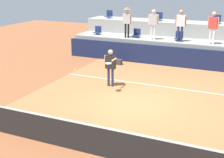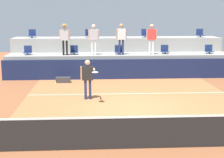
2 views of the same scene
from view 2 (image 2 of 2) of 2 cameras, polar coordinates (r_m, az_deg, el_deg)
The scene contains 23 objects.
ground_plane at distance 13.26m, azimuth 3.67°, elevation -4.89°, with size 40.00×40.00×0.00m, color brown.
court_inner_paint at distance 14.22m, azimuth 3.18°, elevation -3.78°, with size 9.00×10.00×0.01m, color #A36038.
court_service_line at distance 15.56m, azimuth 2.60°, elevation -2.46°, with size 9.00×0.06×0.00m, color silver.
tennis_net at distance 9.34m, azimuth 6.74°, elevation -8.59°, with size 10.48×0.08×1.07m.
sponsor_backboard at distance 18.97m, azimuth 1.48°, elevation 1.65°, with size 13.00×0.16×1.10m, color #141E42.
seating_tier_lower at distance 20.24m, azimuth 1.17°, elevation 2.45°, with size 13.00×1.80×1.25m, color gray.
seating_tier_upper at distance 21.97m, azimuth 0.80°, elevation 4.24°, with size 13.00×1.80×2.10m, color gray.
stadium_chair_lower_far_left at distance 20.34m, azimuth -13.87°, elevation 4.56°, with size 0.44×0.40×0.52m.
stadium_chair_lower_left at distance 20.03m, azimuth -6.34°, elevation 4.72°, with size 0.44×0.40×0.52m.
stadium_chair_lower_center at distance 20.07m, azimuth 1.11°, elevation 4.79°, with size 0.44×0.40×0.52m.
stadium_chair_lower_right at distance 20.47m, azimuth 8.81°, elevation 4.78°, with size 0.44×0.40×0.52m.
stadium_chair_lower_far_right at distance 21.19m, azimuth 15.87°, elevation 4.70°, with size 0.44×0.40×0.52m.
stadium_chair_upper_far_left at distance 22.04m, azimuth -13.18°, elevation 7.28°, with size 0.44×0.40×0.52m.
stadium_chair_upper_left at distance 21.73m, azimuth -3.91°, elevation 7.49°, with size 0.44×0.40×0.52m.
stadium_chair_upper_right at distance 21.99m, azimuth 5.53°, elevation 7.50°, with size 0.44×0.40×0.52m.
stadium_chair_upper_far_right at distance 22.81m, azimuth 14.46°, elevation 7.33°, with size 0.44×0.40×0.52m.
tennis_player at distance 14.36m, azimuth -4.05°, elevation 0.58°, with size 0.74×1.18×1.69m.
spectator_with_hat at distance 19.61m, azimuth -7.88°, elevation 7.13°, with size 0.60×0.45×1.78m.
spectator_in_white at distance 19.55m, azimuth -3.06°, elevation 7.10°, with size 0.61×0.24×1.75m.
spectator_in_grey at distance 19.62m, azimuth 1.56°, elevation 7.19°, with size 0.61×0.28×1.78m.
spectator_leaning_on_rail at distance 19.85m, azimuth 6.62°, elevation 7.11°, with size 0.61×0.28×1.75m.
tennis_ball at distance 13.52m, azimuth -9.39°, elevation -0.75°, with size 0.07×0.07×0.07m.
equipment_bag at distance 18.19m, azimuth -8.14°, elevation -0.15°, with size 0.76×0.28×0.30m, color #333338.
Camera 2 is at (-1.60, -12.66, 3.61)m, focal length 54.83 mm.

